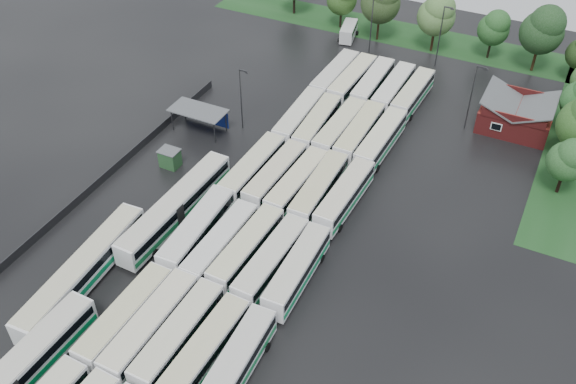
% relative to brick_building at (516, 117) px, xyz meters
% --- Properties ---
extents(ground, '(160.00, 160.00, 0.00)m').
position_rel_brick_building_xyz_m(ground, '(-24.00, -42.77, -1.87)').
color(ground, black).
rests_on(ground, ground).
extents(brick_building, '(10.07, 8.60, 5.39)m').
position_rel_brick_building_xyz_m(brick_building, '(0.00, 0.00, 0.00)').
color(brick_building, maroon).
rests_on(brick_building, ground).
extents(wash_shed, '(8.20, 4.20, 3.58)m').
position_rel_brick_building_xyz_m(wash_shed, '(-41.20, -20.74, 1.12)').
color(wash_shed, '#2D2D30').
rests_on(wash_shed, ground).
extents(utility_hut, '(2.70, 2.20, 2.62)m').
position_rel_brick_building_xyz_m(utility_hut, '(-40.20, -30.17, -0.55)').
color(utility_hut, '#224C26').
rests_on(utility_hut, ground).
extents(grass_strip_north, '(80.00, 10.00, 0.01)m').
position_rel_brick_building_xyz_m(grass_strip_north, '(-22.00, 22.03, -1.86)').
color(grass_strip_north, '#173F17').
rests_on(grass_strip_north, ground).
extents(west_fence, '(0.10, 50.00, 1.20)m').
position_rel_brick_building_xyz_m(west_fence, '(-46.20, -34.77, -1.27)').
color(west_fence, '#2D2D30').
rests_on(west_fence, ground).
extents(bus_r1c0, '(2.92, 13.09, 3.64)m').
position_rel_brick_building_xyz_m(bus_r1c0, '(-28.28, -55.37, 0.13)').
color(bus_r1c0, white).
rests_on(bus_r1c0, ground).
extents(bus_r1c1, '(2.93, 13.43, 3.73)m').
position_rel_brick_building_xyz_m(bus_r1c1, '(-25.26, -55.20, 0.19)').
color(bus_r1c1, white).
rests_on(bus_r1c1, ground).
extents(bus_r1c2, '(2.87, 13.08, 3.64)m').
position_rel_brick_building_xyz_m(bus_r1c2, '(-22.16, -54.90, 0.13)').
color(bus_r1c2, white).
rests_on(bus_r1c2, ground).
extents(bus_r1c3, '(3.08, 13.09, 3.63)m').
position_rel_brick_building_xyz_m(bus_r1c3, '(-18.82, -55.47, 0.13)').
color(bus_r1c3, white).
rests_on(bus_r1c3, ground).
extents(bus_r1c4, '(3.21, 12.97, 3.58)m').
position_rel_brick_building_xyz_m(bus_r1c4, '(-15.41, -55.43, 0.11)').
color(bus_r1c4, white).
rests_on(bus_r1c4, ground).
extents(bus_r2c0, '(3.45, 13.60, 3.75)m').
position_rel_brick_building_xyz_m(bus_r2c0, '(-28.60, -41.33, 0.20)').
color(bus_r2c0, white).
rests_on(bus_r2c0, ground).
extents(bus_r2c1, '(2.92, 12.83, 3.56)m').
position_rel_brick_building_xyz_m(bus_r2c1, '(-25.10, -41.91, 0.09)').
color(bus_r2c1, white).
rests_on(bus_r2c1, ground).
extents(bus_r2c2, '(3.12, 12.98, 3.59)m').
position_rel_brick_building_xyz_m(bus_r2c2, '(-22.04, -41.33, 0.11)').
color(bus_r2c2, white).
rests_on(bus_r2c2, ground).
extents(bus_r2c3, '(3.16, 13.14, 3.64)m').
position_rel_brick_building_xyz_m(bus_r2c3, '(-18.64, -41.76, 0.13)').
color(bus_r2c3, white).
rests_on(bus_r2c3, ground).
extents(bus_r2c4, '(2.98, 12.78, 3.54)m').
position_rel_brick_building_xyz_m(bus_r2c4, '(-15.49, -41.68, 0.08)').
color(bus_r2c4, white).
rests_on(bus_r2c4, ground).
extents(bus_r3c0, '(3.07, 13.25, 3.67)m').
position_rel_brick_building_xyz_m(bus_r3c0, '(-28.48, -28.05, 0.15)').
color(bus_r3c0, white).
rests_on(bus_r3c0, ground).
extents(bus_r3c1, '(3.14, 12.85, 3.55)m').
position_rel_brick_building_xyz_m(bus_r3c1, '(-25.22, -27.96, 0.09)').
color(bus_r3c1, white).
rests_on(bus_r3c1, ground).
extents(bus_r3c2, '(3.23, 12.86, 3.55)m').
position_rel_brick_building_xyz_m(bus_r3c2, '(-22.02, -28.13, 0.09)').
color(bus_r3c2, white).
rests_on(bus_r3c2, ground).
extents(bus_r3c3, '(3.00, 13.20, 3.66)m').
position_rel_brick_building_xyz_m(bus_r3c3, '(-18.98, -28.05, 0.15)').
color(bus_r3c3, white).
rests_on(bus_r3c3, ground).
extents(bus_r3c4, '(3.14, 12.94, 3.58)m').
position_rel_brick_building_xyz_m(bus_r3c4, '(-15.62, -27.78, 0.10)').
color(bus_r3c4, white).
rests_on(bus_r3c4, ground).
extents(bus_r4c0, '(3.18, 13.14, 3.63)m').
position_rel_brick_building_xyz_m(bus_r4c0, '(-28.28, -14.41, 0.13)').
color(bus_r4c0, white).
rests_on(bus_r4c0, ground).
extents(bus_r4c1, '(3.25, 12.85, 3.55)m').
position_rel_brick_building_xyz_m(bus_r4c1, '(-25.26, -14.67, 0.09)').
color(bus_r4c1, white).
rests_on(bus_r4c1, ground).
extents(bus_r4c2, '(3.14, 13.10, 3.63)m').
position_rel_brick_building_xyz_m(bus_r4c2, '(-21.87, -14.40, 0.13)').
color(bus_r4c2, white).
rests_on(bus_r4c2, ground).
extents(bus_r4c3, '(2.82, 13.20, 3.67)m').
position_rel_brick_building_xyz_m(bus_r4c3, '(-18.92, -14.26, 0.15)').
color(bus_r4c3, white).
rests_on(bus_r4c3, ground).
extents(bus_r4c4, '(3.18, 13.34, 3.69)m').
position_rel_brick_building_xyz_m(bus_r4c4, '(-15.67, -14.57, 0.17)').
color(bus_r4c4, white).
rests_on(bus_r4c4, ground).
extents(bus_r5c0, '(3.13, 13.28, 3.68)m').
position_rel_brick_building_xyz_m(bus_r5c0, '(-28.33, -0.96, 0.16)').
color(bus_r5c0, white).
rests_on(bus_r5c0, ground).
extents(bus_r5c1, '(3.28, 13.43, 3.71)m').
position_rel_brick_building_xyz_m(bus_r5c1, '(-25.29, -1.09, 0.18)').
color(bus_r5c1, white).
rests_on(bus_r5c1, ground).
extents(bus_r5c2, '(2.88, 13.05, 3.63)m').
position_rel_brick_building_xyz_m(bus_r5c2, '(-22.04, -0.62, 0.13)').
color(bus_r5c2, white).
rests_on(bus_r5c2, ground).
extents(bus_r5c3, '(2.91, 12.96, 3.60)m').
position_rel_brick_building_xyz_m(bus_r5c3, '(-18.62, -0.66, 0.11)').
color(bus_r5c3, white).
rests_on(bus_r5c3, ground).
extents(bus_r5c4, '(3.15, 12.80, 3.54)m').
position_rel_brick_building_xyz_m(bus_r5c4, '(-15.46, -0.80, 0.08)').
color(bus_r5c4, white).
rests_on(bus_r5c4, ground).
extents(artic_bus_west_a, '(3.40, 20.15, 3.73)m').
position_rel_brick_building_xyz_m(artic_bus_west_a, '(-33.22, -65.99, 0.20)').
color(artic_bus_west_a, white).
rests_on(artic_bus_west_a, ground).
extents(artic_bus_west_b, '(3.44, 20.13, 3.72)m').
position_rel_brick_building_xyz_m(artic_bus_west_b, '(-33.20, -38.95, 0.20)').
color(artic_bus_west_b, white).
rests_on(artic_bus_west_b, ground).
extents(artic_bus_west_c, '(3.78, 20.06, 3.70)m').
position_rel_brick_building_xyz_m(artic_bus_west_c, '(-36.35, -52.30, 0.19)').
color(artic_bus_west_c, white).
rests_on(artic_bus_west_c, ground).
extents(minibus, '(3.41, 6.42, 2.66)m').
position_rel_brick_building_xyz_m(minibus, '(-32.83, 15.96, -0.39)').
color(minibus, silver).
rests_on(minibus, ground).
extents(tree_north_2, '(7.01, 7.01, 11.61)m').
position_rel_brick_building_xyz_m(tree_north_2, '(-27.84, 17.93, 5.60)').
color(tree_north_2, '#322214').
rests_on(tree_north_2, ground).
extents(tree_north_3, '(6.51, 6.51, 10.79)m').
position_rel_brick_building_xyz_m(tree_north_3, '(-17.75, 18.02, 5.07)').
color(tree_north_3, '#342012').
rests_on(tree_north_3, ground).
extents(tree_north_4, '(5.36, 5.36, 8.88)m').
position_rel_brick_building_xyz_m(tree_north_4, '(-8.22, 19.88, 3.84)').
color(tree_north_4, black).
rests_on(tree_north_4, ground).
extents(tree_north_5, '(7.07, 7.07, 11.72)m').
position_rel_brick_building_xyz_m(tree_north_5, '(-0.49, 18.67, 5.67)').
color(tree_north_5, '#3C2715').
rests_on(tree_north_5, ground).
extents(tree_east_0, '(5.14, 5.14, 8.52)m').
position_rel_brick_building_xyz_m(tree_east_0, '(8.26, -12.65, 3.61)').
color(tree_east_0, black).
rests_on(tree_east_0, ground).
extents(lamp_post_ne, '(1.60, 0.31, 10.39)m').
position_rel_brick_building_xyz_m(lamp_post_ne, '(-6.29, -3.36, 4.16)').
color(lamp_post_ne, '#2D2D30').
rests_on(lamp_post_ne, ground).
extents(lamp_post_nw, '(1.50, 0.29, 9.73)m').
position_rel_brick_building_xyz_m(lamp_post_nw, '(-35.81, -17.73, 3.78)').
color(lamp_post_nw, '#2D2D30').
rests_on(lamp_post_nw, ground).
extents(lamp_post_back_w, '(1.67, 0.32, 10.82)m').
position_rel_brick_building_xyz_m(lamp_post_back_w, '(-26.96, 11.39, 4.42)').
color(lamp_post_back_w, '#2D2D30').
rests_on(lamp_post_back_w, ground).
extents(lamp_post_back_e, '(1.65, 0.32, 10.71)m').
position_rel_brick_building_xyz_m(lamp_post_back_e, '(-15.54, 13.03, 4.35)').
color(lamp_post_back_e, '#2D2D30').
rests_on(lamp_post_back_e, ground).
extents(puddle_2, '(7.04, 7.04, 0.01)m').
position_rel_brick_building_xyz_m(puddle_2, '(-30.74, -38.69, -1.86)').
color(puddle_2, black).
rests_on(puddle_2, ground).
extents(puddle_3, '(2.99, 2.99, 0.01)m').
position_rel_brick_building_xyz_m(puddle_3, '(-18.03, -46.17, -1.86)').
color(puddle_3, black).
rests_on(puddle_3, ground).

